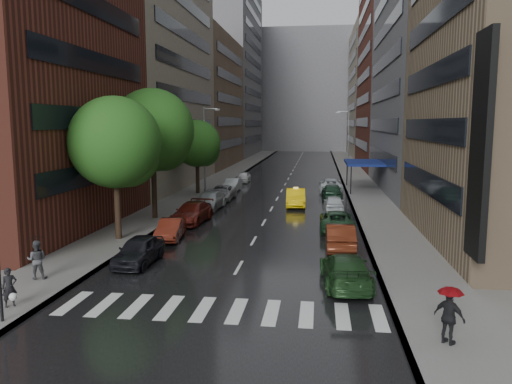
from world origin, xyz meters
TOP-DOWN VIEW (x-y plane):
  - ground at (0.00, 0.00)m, footprint 220.00×220.00m
  - road at (0.00, 50.00)m, footprint 14.00×140.00m
  - sidewalk_left at (-9.00, 50.00)m, footprint 4.00×140.00m
  - sidewalk_right at (9.00, 50.00)m, footprint 4.00×140.00m
  - crosswalk at (0.20, -2.00)m, footprint 13.15×2.80m
  - buildings_left at (-15.00, 58.79)m, footprint 8.00×108.00m
  - buildings_right at (15.00, 56.70)m, footprint 8.05×109.10m
  - building_far at (0.00, 118.00)m, footprint 40.00×14.00m
  - tree_near at (-8.60, 8.95)m, footprint 5.77×5.77m
  - tree_mid at (-8.60, 16.11)m, footprint 6.36×6.36m
  - tree_far at (-8.60, 30.06)m, footprint 4.91×4.91m
  - taxi at (2.04, 23.71)m, footprint 1.92×4.92m
  - parked_cars_left at (-5.40, 20.77)m, footprint 2.60×41.48m
  - parked_cars_right at (5.40, 18.31)m, footprint 2.56×37.35m
  - ped_bag_walker at (-8.19, -3.05)m, footprint 0.70×0.68m
  - ped_black_umbrella at (-9.13, 0.50)m, footprint 1.06×0.98m
  - ped_red_umbrella at (8.49, -4.40)m, footprint 1.11×1.08m
  - street_lamp_left at (-7.72, 30.00)m, footprint 1.74×0.22m
  - street_lamp_right at (7.72, 45.00)m, footprint 1.74×0.22m
  - awning at (8.98, 35.00)m, footprint 4.00×8.00m

SIDE VIEW (x-z plane):
  - ground at x=0.00m, z-range 0.00..0.00m
  - road at x=0.00m, z-range 0.00..0.01m
  - crosswalk at x=0.20m, z-range 0.01..0.02m
  - sidewalk_left at x=-9.00m, z-range 0.00..0.15m
  - sidewalk_right at x=9.00m, z-range 0.00..0.15m
  - parked_cars_left at x=-5.40m, z-range -0.04..1.49m
  - parked_cars_right at x=5.40m, z-range -0.05..1.55m
  - taxi at x=2.04m, z-range 0.00..1.59m
  - ped_bag_walker at x=-8.19m, z-range 0.12..1.72m
  - ped_red_umbrella at x=8.49m, z-range 0.32..2.33m
  - ped_black_umbrella at x=-9.13m, z-range 0.33..2.42m
  - awning at x=8.98m, z-range 1.57..4.70m
  - street_lamp_left at x=-7.72m, z-range 0.39..9.39m
  - street_lamp_right at x=7.72m, z-range 0.39..9.39m
  - tree_far at x=-8.60m, z-range 1.44..9.27m
  - tree_near at x=-8.60m, z-range 1.70..10.89m
  - tree_mid at x=-8.60m, z-range 1.87..12.01m
  - buildings_right at x=15.00m, z-range -2.97..33.03m
  - buildings_left at x=-15.00m, z-range -3.01..34.99m
  - building_far at x=0.00m, z-range 0.00..32.00m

